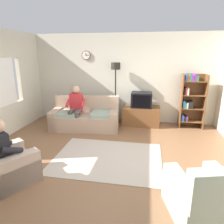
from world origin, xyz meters
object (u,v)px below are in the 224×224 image
object	(u,v)px
tv_stand	(141,116)
person_on_couch	(75,105)
tv	(142,100)
bookshelf	(191,99)
armchair_near_window	(4,167)
person_in_left_armchair	(7,148)
couch	(85,118)
armchair_near_bookshelf	(204,198)
floor_lamp	(116,76)

from	to	relation	value
tv_stand	person_on_couch	distance (m)	1.98
tv	bookshelf	xyz separation A→B (m)	(1.40, 0.10, 0.05)
tv	tv_stand	bearing A→B (deg)	90.00
tv_stand	armchair_near_window	xyz separation A→B (m)	(-2.10, -3.36, 0.01)
tv	armchair_near_window	size ratio (longest dim) A/B	0.51
bookshelf	armchair_near_window	bearing A→B (deg)	-135.55
bookshelf	person_in_left_armchair	size ratio (longest dim) A/B	1.40
couch	armchair_near_bookshelf	distance (m)	3.93
floor_lamp	armchair_near_window	world-z (taller)	floor_lamp
floor_lamp	bookshelf	bearing A→B (deg)	-0.74
armchair_near_bookshelf	tv	bearing A→B (deg)	105.30
person_on_couch	tv_stand	bearing A→B (deg)	20.54
bookshelf	floor_lamp	distance (m)	2.28
floor_lamp	armchair_near_window	xyz separation A→B (m)	(-1.30, -3.46, -1.16)
couch	tv	size ratio (longest dim) A/B	3.29
bookshelf	armchair_near_window	world-z (taller)	bookshelf
armchair_near_bookshelf	floor_lamp	bearing A→B (deg)	115.79
armchair_near_window	person_on_couch	xyz separation A→B (m)	(0.28, 2.68, 0.41)
person_in_left_armchair	couch	bearing A→B (deg)	79.96
tv	person_on_couch	bearing A→B (deg)	-160.14
couch	person_on_couch	size ratio (longest dim) A/B	1.59
tv_stand	armchair_near_bookshelf	bearing A→B (deg)	-74.80
floor_lamp	armchair_near_bookshelf	distance (m)	4.23
floor_lamp	person_on_couch	distance (m)	1.48
couch	person_on_couch	bearing A→B (deg)	-155.78
armchair_near_bookshelf	person_on_couch	xyz separation A→B (m)	(-2.79, 2.89, 0.41)
tv_stand	person_in_left_armchair	size ratio (longest dim) A/B	0.98
bookshelf	tv_stand	bearing A→B (deg)	-177.11
tv_stand	tv	size ratio (longest dim) A/B	1.83
tv	armchair_near_window	distance (m)	3.98
floor_lamp	couch	bearing A→B (deg)	-139.03
armchair_near_bookshelf	person_in_left_armchair	size ratio (longest dim) A/B	0.95
floor_lamp	person_in_left_armchair	world-z (taller)	floor_lamp
couch	tv_stand	xyz separation A→B (m)	(1.57, 0.57, -0.03)
person_in_left_armchair	person_on_couch	bearing A→B (deg)	84.80
tv_stand	armchair_near_bookshelf	distance (m)	3.70
couch	armchair_near_window	size ratio (longest dim) A/B	1.69
bookshelf	person_in_left_armchair	xyz separation A→B (m)	(-3.45, -3.36, -0.23)
armchair_near_bookshelf	armchair_near_window	bearing A→B (deg)	176.20
floor_lamp	armchair_near_bookshelf	size ratio (longest dim) A/B	1.75
tv	floor_lamp	distance (m)	1.05
armchair_near_bookshelf	person_on_couch	distance (m)	4.03
tv_stand	person_in_left_armchair	world-z (taller)	person_in_left_armchair
armchair_near_bookshelf	person_in_left_armchair	xyz separation A→B (m)	(-3.02, 0.28, 0.32)
armchair_near_window	armchair_near_bookshelf	bearing A→B (deg)	-3.80
tv_stand	tv	bearing A→B (deg)	-90.00
person_on_couch	person_in_left_armchair	xyz separation A→B (m)	(-0.24, -2.61, -0.09)
person_in_left_armchair	floor_lamp	bearing A→B (deg)	69.70
person_on_couch	person_in_left_armchair	bearing A→B (deg)	-95.20
armchair_near_window	floor_lamp	bearing A→B (deg)	69.42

